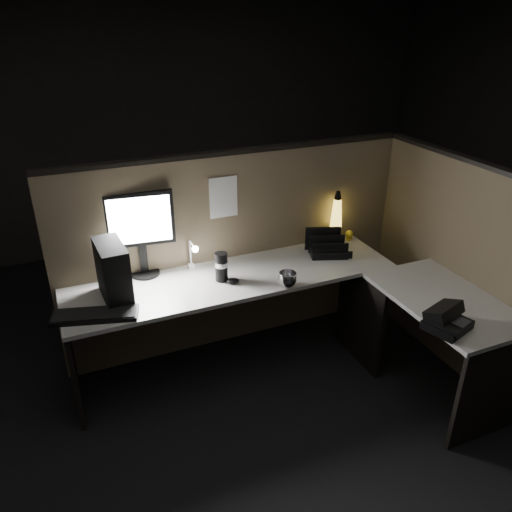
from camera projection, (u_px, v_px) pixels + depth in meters
name	position (u px, v px, depth m)	size (l,w,h in m)	color
floor	(289.00, 408.00, 3.33)	(6.00, 6.00, 0.00)	black
room_shell	(298.00, 173.00, 2.62)	(6.00, 6.00, 6.00)	silver
partition_back	(237.00, 252.00, 3.77)	(2.66, 0.06, 1.50)	brown
partition_right	(453.00, 266.00, 3.55)	(0.06, 1.66, 1.50)	brown
desk	(299.00, 310.00, 3.35)	(2.60, 1.60, 0.73)	#B8B4AD
pc_tower	(113.00, 271.00, 3.13)	(0.16, 0.35, 0.37)	black
monitor	(140.00, 226.00, 3.34)	(0.46, 0.20, 0.59)	black
keyboard	(95.00, 315.00, 2.99)	(0.51, 0.17, 0.02)	black
mouse	(233.00, 281.00, 3.37)	(0.09, 0.06, 0.03)	black
clip_lamp	(193.00, 255.00, 3.45)	(0.05, 0.18, 0.23)	white
organizer	(327.00, 247.00, 3.78)	(0.33, 0.31, 0.21)	black
lava_lamp	(336.00, 222.00, 3.90)	(0.11, 0.11, 0.42)	black
travel_mug	(221.00, 267.00, 3.37)	(0.09, 0.09, 0.20)	black
steel_mug	(288.00, 279.00, 3.32)	(0.13, 0.13, 0.10)	silver
figurine	(349.00, 234.00, 3.99)	(0.06, 0.06, 0.06)	yellow
pinned_paper	(223.00, 197.00, 3.50)	(0.21, 0.00, 0.30)	white
desk_phone	(446.00, 319.00, 2.88)	(0.29, 0.29, 0.14)	black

